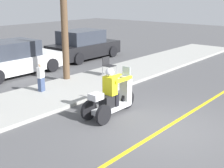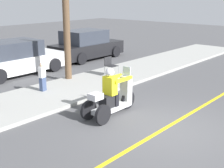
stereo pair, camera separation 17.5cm
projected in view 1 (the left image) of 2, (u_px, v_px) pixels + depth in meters
ground_plane at (165, 128)px, 8.60m from camera, size 60.00×60.00×0.00m
lane_stripe at (162, 130)px, 8.47m from camera, size 24.00×0.12×0.01m
sidewalk_strip at (55, 94)px, 11.41m from camera, size 28.00×2.80×0.12m
motorcycle_trike at (112, 98)px, 9.41m from camera, size 2.08×0.67×1.50m
spectator_by_tree at (41, 78)px, 11.38m from camera, size 0.28×0.20×1.05m
folding_chair_curbside at (108, 64)px, 13.60m from camera, size 0.48×0.48×0.82m
parked_car_lot_center at (12, 59)px, 14.18m from camera, size 4.46×2.09×1.56m
parked_car_lot_right at (83, 45)px, 17.78m from camera, size 4.29×2.12×1.64m
tree_trunk at (65, 38)px, 12.77m from camera, size 0.28×0.28×3.42m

